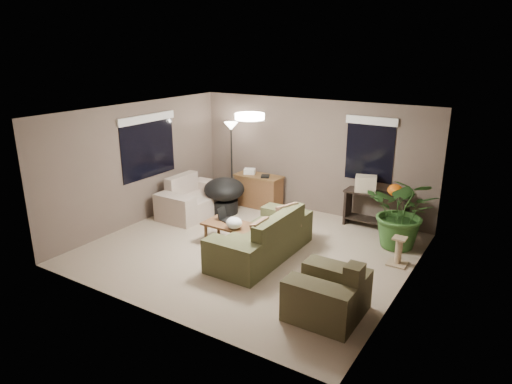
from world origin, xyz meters
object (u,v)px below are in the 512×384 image
Objects in this scene: coffee_table at (230,227)px; desk at (259,191)px; console_table at (376,208)px; houseplant at (403,220)px; main_sofa at (263,241)px; cat_scratching_post at (398,253)px; loveseat at (193,201)px; armchair at (328,295)px; floor_lamp at (231,136)px; papasan_chair at (224,193)px.

coffee_table is 2.22m from desk.
console_table is (2.71, 0.15, 0.06)m from desk.
main_sofa is at bearing -139.28° from houseplant.
main_sofa is at bearing -155.94° from cat_scratching_post.
cat_scratching_post is (4.56, -0.06, -0.08)m from loveseat.
floor_lamp reaches higher than armchair.
loveseat is 1.45× the size of desk.
loveseat is at bearing -159.94° from console_table.
armchair is 4.42m from papasan_chair.
console_table is at bearing 62.14° from main_sofa.
floor_lamp is at bearing 140.09° from armchair.
loveseat is 1.76m from floor_lamp.
houseplant is (0.71, -0.67, 0.11)m from console_table.
loveseat is (-2.44, 1.01, 0.00)m from main_sofa.
papasan_chair is at bearing -119.08° from desk.
armchair is 5.25m from floor_lamp.
papasan_chair is at bearing 172.92° from cat_scratching_post.
loveseat reaches higher than console_table.
armchair reaches higher than papasan_chair.
armchair is 3.49m from console_table.
desk is 1.42m from floor_lamp.
desk is at bearing -176.86° from console_table.
desk is at bearing 171.27° from houseplant.
armchair is at bearing -25.58° from coffee_table.
armchair is at bearing -35.19° from papasan_chair.
houseplant is at bearing 3.58° from papasan_chair.
armchair is at bearing -26.91° from loveseat.
coffee_table is at bearing 173.07° from main_sofa.
houseplant reaches higher than loveseat.
floor_lamp reaches higher than console_table.
houseplant reaches higher than cat_scratching_post.
armchair is 2.77m from coffee_table.
houseplant is (4.15, -0.48, -1.05)m from floor_lamp.
coffee_table is at bearing -50.63° from papasan_chair.
desk is 2.20× the size of cat_scratching_post.
cat_scratching_post is at bearing -0.82° from loveseat.
floor_lamp is (-3.44, -0.19, 1.16)m from console_table.
main_sofa is at bearing -6.93° from coffee_table.
papasan_chair is at bearing 144.81° from armchair.
cat_scratching_post is (3.58, -1.26, -0.16)m from desk.
coffee_table is 3.17m from houseplant.
console_table is at bearing 16.25° from papasan_chair.
main_sofa is at bearing -44.66° from floor_lamp.
desk is at bearing 50.76° from loveseat.
houseplant is at bearing -43.56° from console_table.
armchair is 1.00× the size of coffee_table.
papasan_chair is at bearing 38.05° from loveseat.
loveseat is 1.60× the size of coffee_table.
houseplant is (3.42, -0.53, 0.17)m from desk.
loveseat is at bearing -129.24° from desk.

